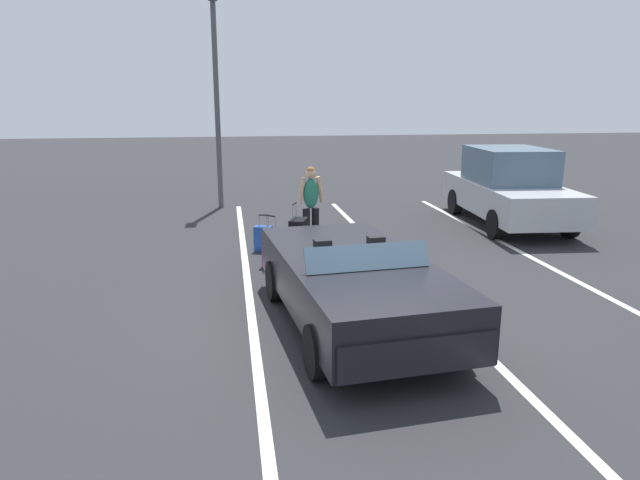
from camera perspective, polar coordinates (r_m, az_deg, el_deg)
ground_plane at (r=7.72m, az=3.32°, el=-8.55°), size 80.00×80.00×0.00m
lot_line_near at (r=7.56m, az=-6.65°, el=-9.11°), size 18.00×0.12×0.01m
lot_line_mid at (r=8.11m, az=12.96°, el=-7.76°), size 18.00×0.12×0.01m
lot_line_far at (r=9.43m, az=28.46°, el=-6.04°), size 18.00×0.12×0.01m
convertible_car at (r=7.32m, az=3.89°, el=-4.89°), size 4.29×2.15×1.24m
suitcase_large_black at (r=10.87m, az=-2.12°, el=0.19°), size 0.55×0.43×1.05m
suitcase_medium_bright at (r=10.26m, az=-4.56°, el=-1.02°), size 0.46×0.44×0.96m
suitcase_small_carryon at (r=11.38m, az=-5.67°, el=0.15°), size 0.30×0.39×0.73m
traveler_person at (r=11.40m, az=-0.92°, el=3.72°), size 0.30×0.60×1.65m
parked_sedan_near at (r=14.38m, az=18.26°, el=4.98°), size 4.62×2.13×1.82m
parking_lamp_post at (r=15.96m, az=-10.29°, el=14.70°), size 0.50×0.24×5.62m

